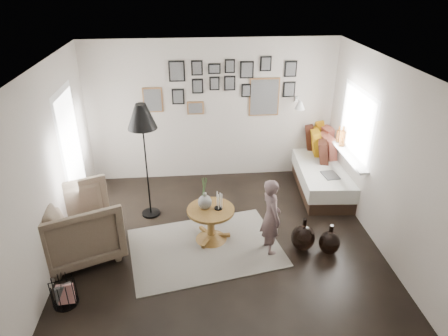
{
  "coord_description": "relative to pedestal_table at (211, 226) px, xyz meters",
  "views": [
    {
      "loc": [
        -0.4,
        -4.55,
        3.67
      ],
      "look_at": [
        0.05,
        0.5,
        1.1
      ],
      "focal_mm": 32.0,
      "sensor_mm": 36.0,
      "label": 1
    }
  ],
  "objects": [
    {
      "name": "ground",
      "position": [
        0.16,
        -0.31,
        -0.25
      ],
      "size": [
        4.8,
        4.8,
        0.0
      ],
      "primitive_type": "plane",
      "color": "black",
      "rests_on": "ground"
    },
    {
      "name": "wall_back",
      "position": [
        0.16,
        2.09,
        1.05
      ],
      "size": [
        4.5,
        0.0,
        4.5
      ],
      "primitive_type": "plane",
      "rotation": [
        1.57,
        0.0,
        0.0
      ],
      "color": "#AEA499",
      "rests_on": "ground"
    },
    {
      "name": "wall_front",
      "position": [
        0.16,
        -2.71,
        1.05
      ],
      "size": [
        4.5,
        0.0,
        4.5
      ],
      "primitive_type": "plane",
      "rotation": [
        -1.57,
        0.0,
        0.0
      ],
      "color": "#AEA499",
      "rests_on": "ground"
    },
    {
      "name": "wall_left",
      "position": [
        -2.09,
        -0.31,
        1.05
      ],
      "size": [
        0.0,
        4.8,
        4.8
      ],
      "primitive_type": "plane",
      "rotation": [
        1.57,
        0.0,
        1.57
      ],
      "color": "#AEA499",
      "rests_on": "ground"
    },
    {
      "name": "wall_right",
      "position": [
        2.41,
        -0.31,
        1.05
      ],
      "size": [
        0.0,
        4.8,
        4.8
      ],
      "primitive_type": "plane",
      "rotation": [
        1.57,
        0.0,
        -1.57
      ],
      "color": "#AEA499",
      "rests_on": "ground"
    },
    {
      "name": "ceiling",
      "position": [
        0.16,
        -0.31,
        2.35
      ],
      "size": [
        4.8,
        4.8,
        0.0
      ],
      "primitive_type": "plane",
      "rotation": [
        3.14,
        0.0,
        0.0
      ],
      "color": "white",
      "rests_on": "wall_back"
    },
    {
      "name": "door_left",
      "position": [
        -2.07,
        0.89,
        0.8
      ],
      "size": [
        0.0,
        2.14,
        2.14
      ],
      "color": "white",
      "rests_on": "wall_left"
    },
    {
      "name": "window_right",
      "position": [
        2.34,
        1.03,
        0.68
      ],
      "size": [
        0.15,
        1.32,
        1.3
      ],
      "color": "white",
      "rests_on": "wall_right"
    },
    {
      "name": "gallery_wall",
      "position": [
        0.45,
        2.07,
        1.49
      ],
      "size": [
        2.74,
        0.03,
        1.08
      ],
      "color": "brown",
      "rests_on": "wall_back"
    },
    {
      "name": "wall_sconce",
      "position": [
        1.71,
        1.82,
        1.21
      ],
      "size": [
        0.18,
        0.36,
        0.16
      ],
      "color": "white",
      "rests_on": "wall_back"
    },
    {
      "name": "rug",
      "position": [
        -0.1,
        -0.19,
        -0.24
      ],
      "size": [
        2.37,
        1.87,
        0.01
      ],
      "primitive_type": "cube",
      "rotation": [
        0.0,
        0.0,
        0.2
      ],
      "color": "beige",
      "rests_on": "ground"
    },
    {
      "name": "pedestal_table",
      "position": [
        0.0,
        0.0,
        0.0
      ],
      "size": [
        0.69,
        0.69,
        0.54
      ],
      "rotation": [
        0.0,
        0.0,
        -0.23
      ],
      "color": "brown",
      "rests_on": "ground"
    },
    {
      "name": "vase",
      "position": [
        -0.08,
        0.02,
        0.44
      ],
      "size": [
        0.2,
        0.2,
        0.49
      ],
      "color": "black",
      "rests_on": "pedestal_table"
    },
    {
      "name": "candles",
      "position": [
        0.11,
        0.0,
        0.42
      ],
      "size": [
        0.12,
        0.12,
        0.26
      ],
      "color": "black",
      "rests_on": "pedestal_table"
    },
    {
      "name": "daybed",
      "position": [
        2.14,
        1.6,
        0.09
      ],
      "size": [
        1.08,
        2.25,
        1.06
      ],
      "rotation": [
        0.0,
        0.0,
        -0.07
      ],
      "color": "black",
      "rests_on": "ground"
    },
    {
      "name": "magazine_on_daybed",
      "position": [
        2.09,
        0.94,
        0.25
      ],
      "size": [
        0.27,
        0.35,
        0.02
      ],
      "primitive_type": "cube",
      "rotation": [
        0.0,
        0.0,
        0.1
      ],
      "color": "black",
      "rests_on": "daybed"
    },
    {
      "name": "armchair",
      "position": [
        -1.82,
        -0.14,
        0.23
      ],
      "size": [
        1.36,
        1.35,
        0.96
      ],
      "primitive_type": "imported",
      "rotation": [
        0.0,
        0.0,
        1.96
      ],
      "color": "brown",
      "rests_on": "ground"
    },
    {
      "name": "armchair_cushion",
      "position": [
        -1.79,
        -0.09,
        0.23
      ],
      "size": [
        0.56,
        0.57,
        0.2
      ],
      "primitive_type": "cube",
      "rotation": [
        -0.21,
        0.0,
        0.36
      ],
      "color": "silver",
      "rests_on": "armchair"
    },
    {
      "name": "floor_lamp",
      "position": [
        -0.95,
        0.78,
        1.39
      ],
      "size": [
        0.44,
        0.44,
        1.9
      ],
      "rotation": [
        0.0,
        0.0,
        -0.4
      ],
      "color": "black",
      "rests_on": "ground"
    },
    {
      "name": "magazine_basket",
      "position": [
        -1.84,
        -1.11,
        -0.08
      ],
      "size": [
        0.35,
        0.35,
        0.36
      ],
      "rotation": [
        0.0,
        0.0,
        0.26
      ],
      "color": "black",
      "rests_on": "ground"
    },
    {
      "name": "demijohn_large",
      "position": [
        1.3,
        -0.33,
        -0.05
      ],
      "size": [
        0.34,
        0.34,
        0.51
      ],
      "color": "black",
      "rests_on": "ground"
    },
    {
      "name": "demijohn_small",
      "position": [
        1.65,
        -0.45,
        -0.07
      ],
      "size": [
        0.3,
        0.3,
        0.47
      ],
      "color": "black",
      "rests_on": "ground"
    },
    {
      "name": "child",
      "position": [
        0.82,
        -0.31,
        0.32
      ],
      "size": [
        0.35,
        0.46,
        1.14
      ],
      "primitive_type": "imported",
      "rotation": [
        0.0,
        0.0,
        1.77
      ],
      "color": "#665051",
      "rests_on": "ground"
    }
  ]
}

